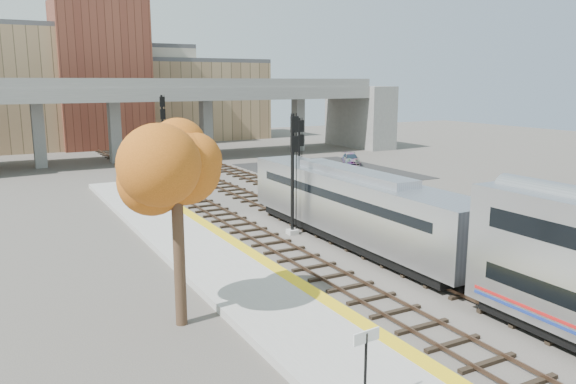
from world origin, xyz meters
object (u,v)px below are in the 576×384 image
tree (176,173)px  car_a (329,175)px  signal_mast_far (163,133)px  locomotive (353,205)px  car_b (325,166)px  signal_mast_near (293,175)px  car_c (351,159)px  signal_mast_mid (300,165)px

tree → car_a: size_ratio=2.27×
signal_mast_far → locomotive: bearing=-86.1°
locomotive → tree: 13.94m
locomotive → car_b: bearing=61.2°
signal_mast_near → tree: bearing=-137.3°
car_b → signal_mast_far: bearing=139.1°
car_b → car_c: 5.76m
car_a → signal_mast_far: bearing=148.1°
tree → car_b: bearing=49.5°
car_c → signal_mast_mid: bearing=-108.2°
locomotive → tree: tree is taller
signal_mast_near → car_c: signal_mast_near is taller
signal_mast_far → car_c: (19.78, -4.92, -3.38)m
signal_mast_mid → signal_mast_far: bearing=101.1°
signal_mast_mid → car_c: 22.53m
signal_mast_mid → signal_mast_far: signal_mast_far is taller
signal_mast_near → signal_mast_mid: (4.10, 6.42, -0.52)m
signal_mast_far → signal_mast_mid: bearing=-78.9°
signal_mast_near → tree: (-9.98, -9.21, 2.20)m
locomotive → tree: size_ratio=2.40×
signal_mast_mid → tree: size_ratio=0.83×
locomotive → signal_mast_near: signal_mast_near is taller
car_a → car_b: bearing=77.0°
car_a → car_c: car_c is taller
car_a → locomotive: bearing=-102.5°
locomotive → tree: (-12.08, -5.92, 3.62)m
signal_mast_near → car_c: (19.78, 22.40, -3.05)m
tree → car_a: 32.42m
signal_mast_mid → signal_mast_near: bearing=-122.6°
car_b → signal_mast_mid: bearing=-142.1°
signal_mast_near → signal_mast_far: size_ratio=0.94×
car_b → car_c: size_ratio=0.84×
locomotive → tree: bearing=-153.9°
signal_mast_far → car_b: 16.93m
tree → car_b: (24.69, 28.89, -5.28)m
car_b → car_c: car_c is taller
locomotive → signal_mast_mid: size_ratio=2.89×
car_c → signal_mast_near: bearing=-105.2°
car_a → car_b: car_a is taller
car_c → locomotive: bearing=-98.3°
car_b → signal_mast_near: bearing=-140.2°
signal_mast_near → signal_mast_mid: bearing=57.4°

